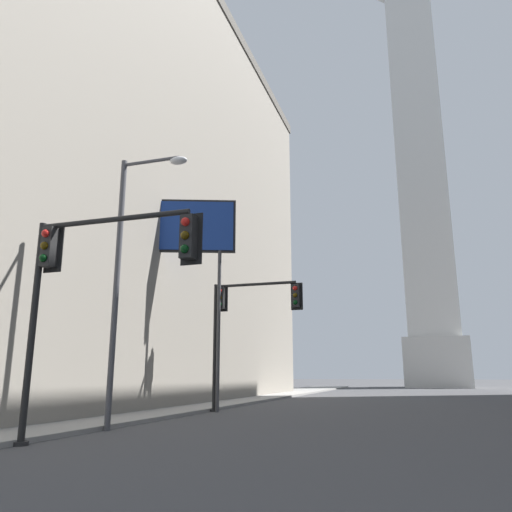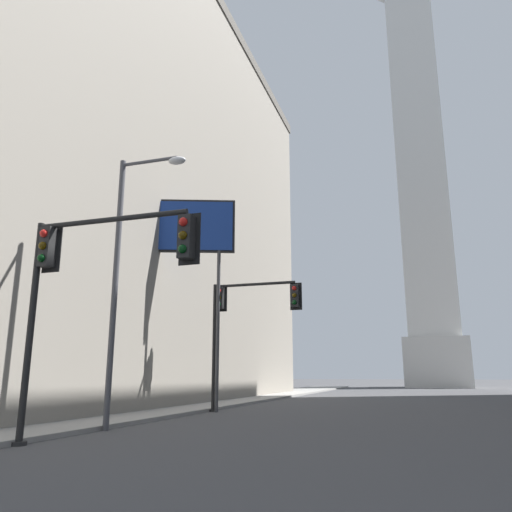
{
  "view_description": "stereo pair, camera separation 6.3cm",
  "coord_description": "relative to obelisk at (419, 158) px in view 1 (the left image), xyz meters",
  "views": [
    {
      "loc": [
        -2.12,
        -1.01,
        1.73
      ],
      "look_at": [
        -21.25,
        58.35,
        16.59
      ],
      "focal_mm": 35.0,
      "sensor_mm": 36.0,
      "label": 1
    },
    {
      "loc": [
        -2.06,
        -0.99,
        1.73
      ],
      "look_at": [
        -21.25,
        58.35,
        16.59
      ],
      "focal_mm": 35.0,
      "sensor_mm": 36.0,
      "label": 2
    }
  ],
  "objects": [
    {
      "name": "traffic_light_mid_left",
      "position": [
        -10.23,
        -51.57,
        -29.18
      ],
      "size": [
        4.63,
        0.5,
        6.17
      ],
      "color": "black",
      "rests_on": "ground_plane"
    },
    {
      "name": "obelisk",
      "position": [
        0.0,
        0.0,
        0.0
      ],
      "size": [
        8.56,
        8.56,
        70.96
      ],
      "color": "silver",
      "rests_on": "ground_plane"
    },
    {
      "name": "building_left",
      "position": [
        -24.31,
        -47.08,
        -19.39
      ],
      "size": [
        20.37,
        44.6,
        28.94
      ],
      "color": "gray",
      "rests_on": "ground_plane"
    },
    {
      "name": "billboard_sign",
      "position": [
        -12.87,
        -52.41,
        -25.27
      ],
      "size": [
        4.45,
        1.79,
        10.55
      ],
      "color": "#3F3F42",
      "rests_on": "ground_plane"
    },
    {
      "name": "sidewalk_left",
      "position": [
        -14.32,
        -47.14,
        -33.79
      ],
      "size": [
        5.0,
        88.38,
        0.15
      ],
      "primitive_type": "cube",
      "color": "gray",
      "rests_on": "ground_plane"
    },
    {
      "name": "traffic_light_near_left",
      "position": [
        -10.18,
        -63.92,
        -29.45
      ],
      "size": [
        4.93,
        0.5,
        5.79
      ],
      "color": "black",
      "rests_on": "ground_plane"
    },
    {
      "name": "street_lamp",
      "position": [
        -11.33,
        -60.35,
        -28.36
      ],
      "size": [
        2.56,
        0.36,
        9.16
      ],
      "color": "#4C4C51",
      "rests_on": "ground_plane"
    }
  ]
}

